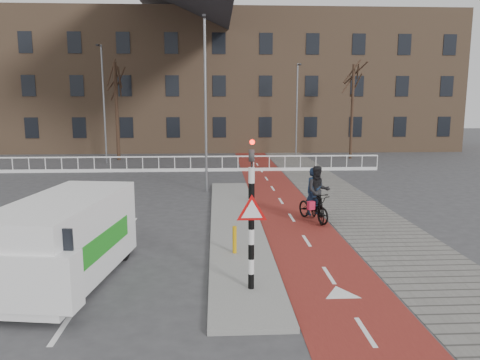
{
  "coord_description": "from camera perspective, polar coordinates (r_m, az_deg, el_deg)",
  "views": [
    {
      "loc": [
        -1.4,
        -12.38,
        4.51
      ],
      "look_at": [
        -0.5,
        5.0,
        1.5
      ],
      "focal_mm": 35.0,
      "sensor_mm": 36.0,
      "label": 1
    }
  ],
  "objects": [
    {
      "name": "streetlight_near",
      "position": [
        22.77,
        -4.22,
        8.9
      ],
      "size": [
        0.12,
        0.12,
        8.32
      ],
      "primitive_type": "cylinder",
      "color": "slate",
      "rests_on": "ground"
    },
    {
      "name": "townhouse_row",
      "position": [
        44.53,
        -5.19,
        14.02
      ],
      "size": [
        46.0,
        10.0,
        15.9
      ],
      "color": "#7F6047",
      "rests_on": "ground"
    },
    {
      "name": "streetlight_right",
      "position": [
        36.72,
        6.93,
        8.31
      ],
      "size": [
        0.12,
        0.12,
        7.19
      ],
      "primitive_type": "cylinder",
      "color": "slate",
      "rests_on": "ground"
    },
    {
      "name": "tree_mid",
      "position": [
        36.2,
        -14.79,
        8.05
      ],
      "size": [
        0.26,
        0.26,
        7.2
      ],
      "primitive_type": "cylinder",
      "color": "black",
      "rests_on": "ground"
    },
    {
      "name": "sidewalk",
      "position": [
        23.53,
        11.1,
        -1.41
      ],
      "size": [
        3.0,
        60.0,
        0.01
      ],
      "primitive_type": "cube",
      "color": "slate",
      "rests_on": "ground"
    },
    {
      "name": "bollard",
      "position": [
        13.58,
        -0.67,
        -7.29
      ],
      "size": [
        0.12,
        0.12,
        0.8
      ],
      "primitive_type": "cylinder",
      "color": "#CC940B",
      "rests_on": "curb_island"
    },
    {
      "name": "traffic_signal",
      "position": [
        10.69,
        1.41,
        -3.82
      ],
      "size": [
        0.8,
        0.8,
        3.68
      ],
      "color": "black",
      "rests_on": "curb_island"
    },
    {
      "name": "streetlight_left",
      "position": [
        34.6,
        -16.25,
        8.76
      ],
      "size": [
        0.12,
        0.12,
        8.22
      ],
      "primitive_type": "cylinder",
      "color": "slate",
      "rests_on": "ground"
    },
    {
      "name": "ground",
      "position": [
        13.25,
        3.32,
        -10.1
      ],
      "size": [
        120.0,
        120.0,
        0.0
      ],
      "primitive_type": "plane",
      "color": "#38383A",
      "rests_on": "ground"
    },
    {
      "name": "curb_island",
      "position": [
        16.99,
        -0.52,
        -5.37
      ],
      "size": [
        1.8,
        16.0,
        0.12
      ],
      "primitive_type": "cube",
      "color": "gray",
      "rests_on": "ground"
    },
    {
      "name": "van",
      "position": [
        12.41,
        -20.53,
        -6.69
      ],
      "size": [
        2.65,
        5.16,
        2.12
      ],
      "rotation": [
        0.0,
        0.0,
        -0.14
      ],
      "color": "white",
      "rests_on": "ground"
    },
    {
      "name": "cyclist_far",
      "position": [
        17.58,
        9.46,
        -2.27
      ],
      "size": [
        0.91,
        1.97,
        2.08
      ],
      "rotation": [
        0.0,
        0.0,
        0.02
      ],
      "color": "black",
      "rests_on": "bike_lane"
    },
    {
      "name": "cyclist_near",
      "position": [
        17.67,
        8.96,
        -2.82
      ],
      "size": [
        1.33,
        2.04,
        2.0
      ],
      "rotation": [
        0.0,
        0.0,
        0.37
      ],
      "color": "black",
      "rests_on": "bike_lane"
    },
    {
      "name": "bike_lane",
      "position": [
        23.01,
        4.32,
        -1.51
      ],
      "size": [
        2.5,
        60.0,
        0.01
      ],
      "primitive_type": "cube",
      "color": "maroon",
      "rests_on": "ground"
    },
    {
      "name": "railing",
      "position": [
        29.89,
        -9.88,
        1.58
      ],
      "size": [
        28.0,
        0.1,
        0.99
      ],
      "color": "silver",
      "rests_on": "ground"
    },
    {
      "name": "tree_right",
      "position": [
        36.87,
        13.5,
        8.04
      ],
      "size": [
        0.21,
        0.21,
        7.08
      ],
      "primitive_type": "cylinder",
      "color": "black",
      "rests_on": "ground"
    }
  ]
}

